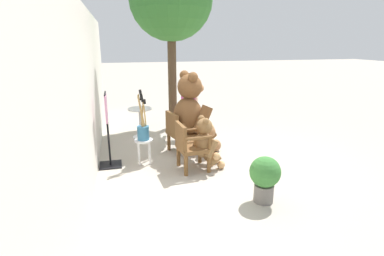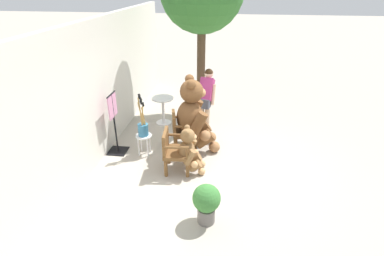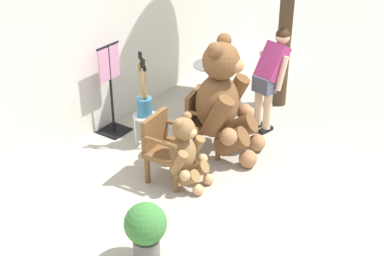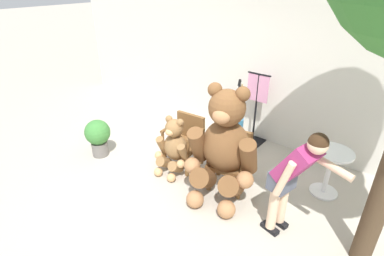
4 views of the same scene
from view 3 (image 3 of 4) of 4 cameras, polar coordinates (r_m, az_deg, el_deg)
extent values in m
plane|color=#B2A899|center=(6.97, 4.26, -5.31)|extent=(60.00, 60.00, 0.00)
cube|color=silver|center=(7.69, -11.11, 9.22)|extent=(10.00, 0.16, 2.80)
cube|color=brown|center=(6.74, -2.29, -2.48)|extent=(0.60, 0.56, 0.07)
cylinder|color=brown|center=(6.59, -1.75, -5.48)|extent=(0.07, 0.07, 0.37)
cylinder|color=brown|center=(6.93, 0.24, -3.64)|extent=(0.07, 0.07, 0.37)
cylinder|color=brown|center=(6.79, -4.79, -4.47)|extent=(0.07, 0.07, 0.37)
cylinder|color=brown|center=(7.11, -2.71, -2.74)|extent=(0.07, 0.07, 0.37)
cube|color=brown|center=(6.73, -3.99, -0.18)|extent=(0.52, 0.10, 0.42)
cylinder|color=brown|center=(6.43, -3.51, -1.51)|extent=(0.09, 0.48, 0.06)
cylinder|color=brown|center=(6.38, -1.89, -2.84)|extent=(0.05, 0.05, 0.22)
cylinder|color=brown|center=(6.80, -1.21, 0.31)|extent=(0.09, 0.48, 0.06)
cylinder|color=brown|center=(6.76, 0.33, -0.94)|extent=(0.05, 0.05, 0.22)
cube|color=brown|center=(7.38, 1.86, 0.47)|extent=(0.67, 0.64, 0.07)
cylinder|color=brown|center=(7.24, 2.80, -2.15)|extent=(0.07, 0.07, 0.37)
cylinder|color=brown|center=(7.62, 3.89, -0.50)|extent=(0.07, 0.07, 0.37)
cylinder|color=brown|center=(7.36, -0.31, -1.55)|extent=(0.07, 0.07, 0.37)
cylinder|color=brown|center=(7.74, 0.93, 0.03)|extent=(0.07, 0.07, 0.37)
cube|color=brown|center=(7.34, 0.19, 2.46)|extent=(0.52, 0.18, 0.42)
cylinder|color=brown|center=(7.05, 1.22, 1.41)|extent=(0.17, 0.48, 0.06)
cylinder|color=brown|center=(7.04, 2.81, 0.34)|extent=(0.05, 0.05, 0.22)
cylinder|color=brown|center=(7.48, 2.52, 3.03)|extent=(0.17, 0.48, 0.06)
cylinder|color=brown|center=(7.47, 4.03, 2.02)|extent=(0.05, 0.05, 0.22)
ellipsoid|color=brown|center=(7.16, 2.71, 2.70)|extent=(0.79, 0.72, 0.78)
sphere|color=brown|center=(6.91, 3.13, 7.15)|extent=(0.50, 0.50, 0.50)
ellipsoid|color=#A47148|center=(6.87, 4.80, 6.62)|extent=(0.27, 0.23, 0.18)
sphere|color=black|center=(6.87, 4.81, 6.72)|extent=(0.07, 0.07, 0.07)
sphere|color=brown|center=(6.68, 2.46, 8.33)|extent=(0.20, 0.20, 0.20)
sphere|color=brown|center=(7.01, 3.45, 9.29)|extent=(0.20, 0.20, 0.20)
cylinder|color=brown|center=(6.82, 2.77, 1.29)|extent=(0.32, 0.47, 0.59)
sphere|color=#A47148|center=(6.88, 3.91, -0.92)|extent=(0.23, 0.23, 0.23)
cylinder|color=brown|center=(7.45, 4.56, 3.68)|extent=(0.32, 0.47, 0.59)
sphere|color=#A47148|center=(7.54, 5.66, 1.75)|extent=(0.23, 0.23, 0.23)
cylinder|color=brown|center=(7.11, 4.29, -1.43)|extent=(0.39, 0.54, 0.46)
sphere|color=#A47148|center=(7.15, 5.98, -3.29)|extent=(0.25, 0.25, 0.25)
cylinder|color=brown|center=(7.46, 5.23, 0.06)|extent=(0.39, 0.54, 0.46)
sphere|color=#A47148|center=(7.53, 6.92, -1.57)|extent=(0.25, 0.25, 0.25)
ellipsoid|color=olive|center=(6.63, -1.04, -2.69)|extent=(0.42, 0.36, 0.45)
sphere|color=olive|center=(6.44, -0.89, -0.09)|extent=(0.29, 0.29, 0.29)
ellipsoid|color=tan|center=(6.40, 0.05, -0.52)|extent=(0.14, 0.12, 0.11)
sphere|color=black|center=(6.40, 0.05, -0.46)|extent=(0.04, 0.04, 0.04)
sphere|color=olive|center=(6.31, -1.52, 0.51)|extent=(0.11, 0.11, 0.11)
sphere|color=olive|center=(6.48, -0.53, 1.28)|extent=(0.11, 0.11, 0.11)
cylinder|color=olive|center=(6.44, -1.42, -3.70)|extent=(0.15, 0.26, 0.34)
sphere|color=tan|center=(6.48, -0.77, -5.09)|extent=(0.13, 0.13, 0.13)
cylinder|color=olive|center=(6.75, 0.43, -2.05)|extent=(0.15, 0.26, 0.34)
sphere|color=tan|center=(6.80, 1.13, -3.30)|extent=(0.13, 0.13, 0.13)
cylinder|color=olive|center=(6.60, -0.32, -5.35)|extent=(0.19, 0.29, 0.27)
sphere|color=tan|center=(6.60, 0.66, -6.60)|extent=(0.14, 0.14, 0.14)
cylinder|color=olive|center=(6.78, 0.71, -4.37)|extent=(0.19, 0.29, 0.27)
sphere|color=tan|center=(6.80, 1.76, -5.48)|extent=(0.14, 0.14, 0.14)
cube|color=black|center=(8.08, 7.89, -0.19)|extent=(0.25, 0.14, 0.06)
cylinder|color=beige|center=(7.88, 8.10, 2.62)|extent=(0.12, 0.12, 0.82)
cube|color=black|center=(8.18, 6.94, 0.26)|extent=(0.25, 0.14, 0.06)
cylinder|color=beige|center=(7.98, 7.12, 3.04)|extent=(0.12, 0.12, 0.82)
cube|color=#4C5160|center=(7.82, 7.73, 4.68)|extent=(0.28, 0.34, 0.24)
cube|color=#9E2D66|center=(7.80, 8.55, 6.98)|extent=(0.51, 0.42, 0.57)
sphere|color=beige|center=(7.83, 9.64, 9.58)|extent=(0.21, 0.21, 0.21)
sphere|color=#382314|center=(7.82, 9.65, 9.72)|extent=(0.21, 0.21, 0.21)
cylinder|color=beige|center=(8.08, 8.70, 8.10)|extent=(0.57, 0.21, 0.15)
cylinder|color=beige|center=(7.74, 9.57, 5.75)|extent=(0.23, 0.13, 0.50)
cylinder|color=white|center=(7.52, -5.04, 1.28)|extent=(0.34, 0.34, 0.03)
cylinder|color=white|center=(7.75, -5.08, 0.23)|extent=(0.04, 0.04, 0.43)
cylinder|color=white|center=(7.62, -6.02, -0.35)|extent=(0.04, 0.04, 0.43)
cylinder|color=white|center=(7.64, -3.93, -0.17)|extent=(0.04, 0.04, 0.43)
cylinder|color=white|center=(7.51, -4.86, -0.76)|extent=(0.04, 0.04, 0.43)
cylinder|color=teal|center=(7.46, -5.09, 2.27)|extent=(0.22, 0.22, 0.26)
cylinder|color=tan|center=(7.33, -5.20, 4.09)|extent=(0.08, 0.13, 0.63)
cylinder|color=black|center=(7.19, -5.33, 6.71)|extent=(0.05, 0.06, 0.09)
cylinder|color=tan|center=(7.31, -5.00, 3.88)|extent=(0.12, 0.07, 0.60)
cylinder|color=black|center=(7.17, -5.11, 6.37)|extent=(0.06, 0.05, 0.09)
cylinder|color=tan|center=(7.36, -5.09, 4.31)|extent=(0.04, 0.10, 0.66)
cylinder|color=black|center=(7.22, -5.22, 7.01)|extent=(0.05, 0.05, 0.09)
cylinder|color=tan|center=(7.33, -5.19, 4.33)|extent=(0.09, 0.13, 0.69)
cylinder|color=black|center=(7.18, -5.32, 7.13)|extent=(0.05, 0.06, 0.09)
cylinder|color=tan|center=(7.32, -5.37, 4.55)|extent=(0.11, 0.12, 0.75)
cylinder|color=black|center=(7.16, -5.52, 7.62)|extent=(0.05, 0.05, 0.09)
cylinder|color=tan|center=(7.31, -5.43, 4.64)|extent=(0.09, 0.09, 0.78)
cylinder|color=black|center=(7.15, -5.59, 7.80)|extent=(0.05, 0.05, 0.09)
cylinder|color=white|center=(8.55, 2.00, 6.72)|extent=(0.56, 0.56, 0.03)
cylinder|color=white|center=(8.68, 1.96, 4.51)|extent=(0.07, 0.07, 0.69)
cylinder|color=white|center=(8.82, 1.93, 2.55)|extent=(0.40, 0.40, 0.03)
cylinder|color=#473523|center=(8.51, 9.93, 10.72)|extent=(0.22, 0.22, 2.67)
cylinder|color=slate|center=(5.68, -4.85, -12.73)|extent=(0.28, 0.28, 0.26)
sphere|color=#3D7F38|center=(5.47, -4.99, -10.13)|extent=(0.44, 0.44, 0.44)
cube|color=black|center=(8.10, -8.29, -0.29)|extent=(0.40, 0.40, 0.02)
cylinder|color=black|center=(7.81, -8.63, 4.00)|extent=(0.04, 0.04, 1.35)
cylinder|color=black|center=(7.56, -9.00, 8.66)|extent=(0.44, 0.03, 0.03)
cube|color=pink|center=(7.65, -8.85, 6.83)|extent=(0.40, 0.03, 0.48)
camera|label=1|loc=(5.02, -53.69, -3.11)|focal=28.00mm
camera|label=2|loc=(2.60, -62.41, 4.22)|focal=28.00mm
camera|label=4|loc=(7.47, 33.65, 16.62)|focal=28.00mm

